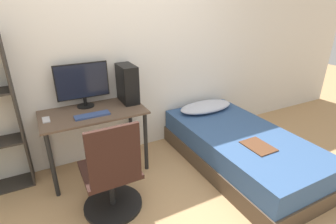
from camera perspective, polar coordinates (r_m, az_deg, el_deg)
name	(u,v)px	position (r m, az deg, el deg)	size (l,w,h in m)	color
wall_back	(121,54)	(3.14, -10.15, 12.37)	(8.00, 0.05, 2.50)	silver
desk	(94,121)	(2.93, -15.75, -1.97)	(1.08, 0.58, 0.74)	brown
office_chair	(112,180)	(2.47, -12.04, -14.20)	(0.55, 0.55, 0.95)	black
bed	(240,149)	(3.21, 15.39, -7.80)	(1.01, 1.95, 0.44)	#4C3D2D
pillow	(206,107)	(3.57, 8.25, 1.15)	(0.77, 0.36, 0.11)	#B2B7C6
magazine	(258,146)	(2.87, 19.05, -7.05)	(0.24, 0.32, 0.01)	#56331E
monitor	(83,83)	(2.96, -18.09, 6.01)	(0.56, 0.19, 0.48)	black
keyboard	(92,115)	(2.77, -16.16, -0.68)	(0.35, 0.11, 0.02)	#33477A
pc_tower	(127,84)	(3.02, -8.84, 6.13)	(0.17, 0.33, 0.43)	black
phone	(46,120)	(2.84, -25.00, -1.55)	(0.07, 0.14, 0.01)	#B7B7BC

